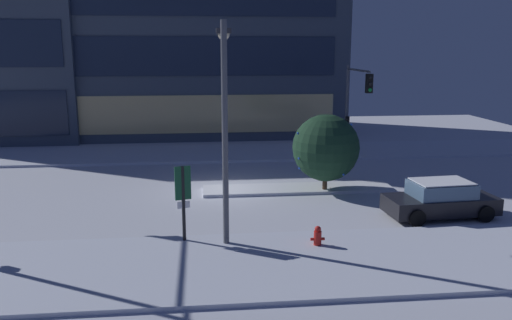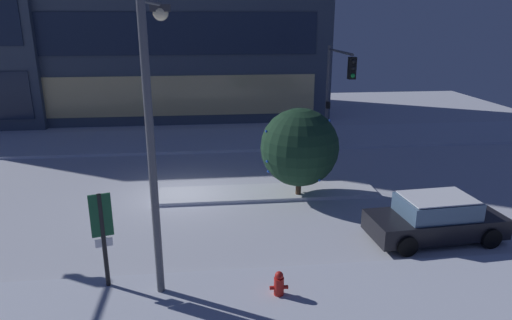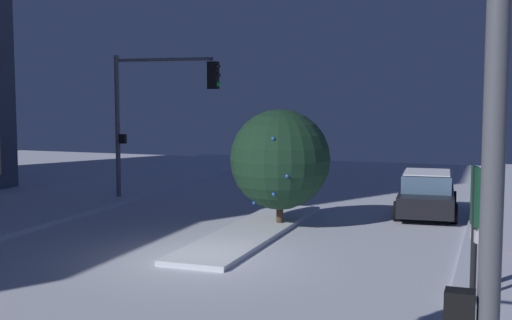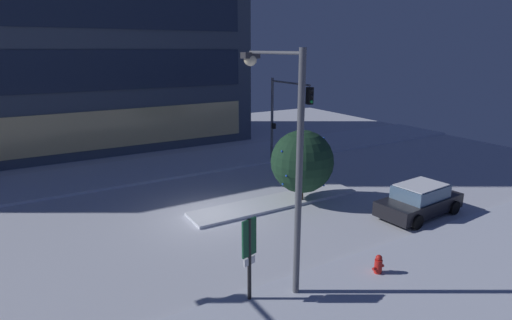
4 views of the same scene
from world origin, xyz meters
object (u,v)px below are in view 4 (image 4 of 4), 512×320
(traffic_light_corner_far_right, at_px, (287,107))
(street_lamp_arched, at_px, (283,136))
(parking_info_sign, at_px, (249,251))
(car_near, at_px, (420,200))
(fire_hydrant, at_px, (378,266))
(decorated_tree_median, at_px, (302,162))

(traffic_light_corner_far_right, height_order, street_lamp_arched, street_lamp_arched)
(traffic_light_corner_far_right, xyz_separation_m, parking_info_sign, (-9.47, -11.84, -2.13))
(car_near, bearing_deg, fire_hydrant, -157.64)
(street_lamp_arched, height_order, decorated_tree_median, street_lamp_arched)
(traffic_light_corner_far_right, bearing_deg, decorated_tree_median, -27.84)
(traffic_light_corner_far_right, height_order, parking_info_sign, traffic_light_corner_far_right)
(fire_hydrant, bearing_deg, decorated_tree_median, 74.68)
(street_lamp_arched, height_order, fire_hydrant, street_lamp_arched)
(car_near, distance_m, fire_hydrant, 6.30)
(car_near, xyz_separation_m, parking_info_sign, (-10.11, -1.89, 1.04))
(car_near, bearing_deg, decorated_tree_median, 128.14)
(car_near, height_order, parking_info_sign, parking_info_sign)
(fire_hydrant, relative_size, parking_info_sign, 0.29)
(traffic_light_corner_far_right, relative_size, street_lamp_arched, 0.75)
(traffic_light_corner_far_right, distance_m, fire_hydrant, 14.14)
(traffic_light_corner_far_right, distance_m, street_lamp_arched, 13.89)
(street_lamp_arched, bearing_deg, traffic_light_corner_far_right, -32.69)
(decorated_tree_median, bearing_deg, fire_hydrant, -105.32)
(traffic_light_corner_far_right, bearing_deg, street_lamp_arched, -35.27)
(fire_hydrant, bearing_deg, street_lamp_arched, 154.19)
(car_near, height_order, street_lamp_arched, street_lamp_arched)
(car_near, distance_m, traffic_light_corner_far_right, 10.47)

